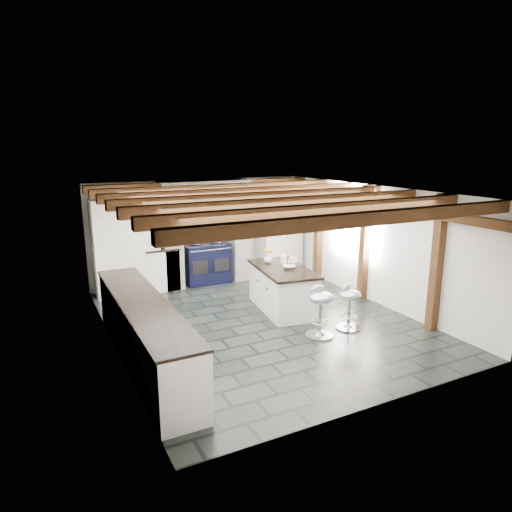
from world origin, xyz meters
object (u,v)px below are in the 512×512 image
bar_stool_near (349,302)px  range_cooker (206,262)px  bar_stool_far (320,305)px  kitchen_island (283,288)px

bar_stool_near → range_cooker: bearing=87.7°
bar_stool_far → kitchen_island: bearing=77.6°
range_cooker → bar_stool_near: 3.81m
range_cooker → bar_stool_near: range_cooker is taller
kitchen_island → bar_stool_near: 1.41m
range_cooker → bar_stool_far: size_ratio=1.18×
range_cooker → bar_stool_far: range_cooker is taller
bar_stool_near → bar_stool_far: bearing=162.8°
kitchen_island → bar_stool_near: bearing=-60.0°
range_cooker → bar_stool_near: bearing=-72.1°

